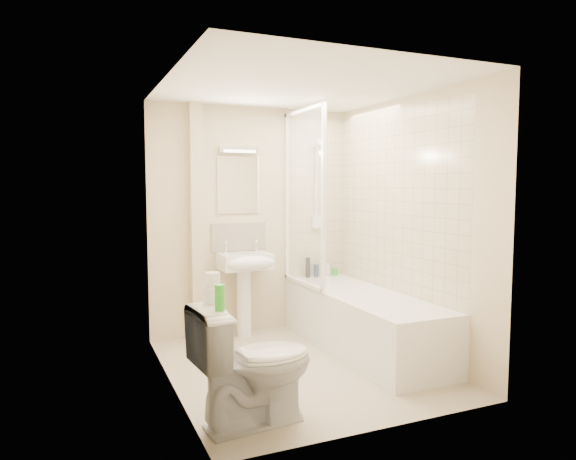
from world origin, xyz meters
name	(u,v)px	position (x,y,z in m)	size (l,w,h in m)	color
floor	(300,367)	(0.00, 0.00, 0.00)	(2.50, 2.50, 0.00)	beige
wall_back	(252,221)	(0.00, 1.25, 1.20)	(2.20, 0.02, 2.40)	beige
wall_left	(170,235)	(-1.10, 0.00, 1.20)	(0.02, 2.50, 2.40)	beige
wall_right	(407,226)	(1.10, 0.00, 1.20)	(0.02, 2.50, 2.40)	beige
ceiling	(301,86)	(0.00, 0.00, 2.40)	(2.20, 2.50, 0.02)	white
tile_back	(315,199)	(0.75, 1.24, 1.42)	(0.70, 0.01, 1.75)	beige
tile_right	(394,201)	(1.09, 0.20, 1.42)	(0.01, 2.10, 1.75)	beige
pipe_boxing	(196,223)	(-0.62, 1.19, 1.20)	(0.12, 0.12, 2.40)	beige
splashback	(239,237)	(-0.15, 1.24, 1.03)	(0.60, 0.01, 0.30)	beige
mirror	(238,185)	(-0.15, 1.24, 1.58)	(0.46, 0.01, 0.60)	white
strip_light	(239,150)	(-0.15, 1.22, 1.95)	(0.42, 0.07, 0.07)	silver
bathtub	(362,320)	(0.75, 0.20, 0.29)	(0.70, 2.10, 0.55)	white
shower_screen	(304,198)	(0.40, 0.80, 1.45)	(0.04, 0.92, 1.80)	white
shower_fixture	(317,188)	(0.75, 1.19, 1.55)	(0.10, 0.16, 0.99)	white
pedestal_sink	(246,271)	(-0.15, 1.01, 0.70)	(0.52, 0.48, 1.00)	white
bottle_black_b	(308,268)	(0.62, 1.16, 0.66)	(0.05, 0.05, 0.23)	black
bottle_blue	(316,271)	(0.73, 1.16, 0.62)	(0.05, 0.05, 0.14)	navy
bottle_cream	(322,268)	(0.79, 1.16, 0.64)	(0.06, 0.06, 0.19)	beige
bottle_white_b	(328,270)	(0.87, 1.16, 0.62)	(0.06, 0.06, 0.14)	silver
bottle_green	(335,272)	(0.97, 1.16, 0.59)	(0.06, 0.06, 0.09)	green
toilet	(254,364)	(-0.72, -0.85, 0.41)	(0.84, 0.54, 0.82)	white
toilet_roll_lower	(212,295)	(-0.98, -0.77, 0.87)	(0.11, 0.11, 0.11)	white
toilet_roll_upper	(213,280)	(-0.97, -0.76, 0.97)	(0.10, 0.10, 0.09)	white
green_bottle	(220,298)	(-0.98, -0.98, 0.90)	(0.06, 0.06, 0.16)	green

